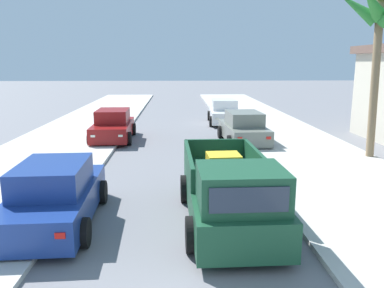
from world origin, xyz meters
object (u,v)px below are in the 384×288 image
pickup_truck (229,193)px  car_left_far (55,196)px  car_left_mid (224,112)px  palm_tree_right_fore (382,17)px  car_right_near (244,129)px  car_left_near (113,126)px

pickup_truck → car_left_far: (-4.18, 0.21, -0.07)m
car_left_mid → palm_tree_right_fore: size_ratio=0.64×
car_right_near → car_left_mid: (-0.18, 6.21, 0.00)m
pickup_truck → car_left_mid: 15.84m
car_right_near → palm_tree_right_fore: (4.55, -3.31, 4.82)m
car_left_far → palm_tree_right_fore: size_ratio=0.64×
car_left_far → car_left_mid: bearing=68.9°
pickup_truck → palm_tree_right_fore: size_ratio=0.78×
car_left_near → car_right_near: same height
pickup_truck → car_left_near: bearing=113.0°
car_left_near → pickup_truck: bearing=-67.0°
pickup_truck → car_right_near: pickup_truck is taller
car_left_near → car_left_mid: size_ratio=1.00×
car_left_mid → car_right_near: bearing=-88.4°
car_right_near → car_left_mid: 6.21m
car_right_near → car_left_far: 11.17m
car_left_near → car_right_near: 6.52m
car_left_near → palm_tree_right_fore: size_ratio=0.64×
car_left_mid → car_left_far: bearing=-111.1°
pickup_truck → car_right_near: size_ratio=1.21×
car_left_near → car_left_far: 10.32m
car_right_near → car_left_mid: same height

